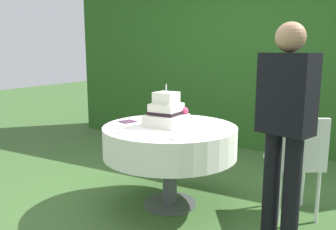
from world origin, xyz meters
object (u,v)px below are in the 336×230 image
object	(u,v)px
serving_plate_left	(202,121)
standing_person	(285,122)
serving_plate_far	(179,138)
wedding_cake	(166,113)
serving_plate_near	(124,132)
garden_chair	(297,157)
cake_table	(170,141)
napkin_stack	(128,121)

from	to	relation	value
serving_plate_left	standing_person	xyz separation A→B (m)	(0.86, -0.55, 0.18)
serving_plate_far	standing_person	size ratio (longest dim) A/B	0.09
wedding_cake	standing_person	distance (m)	1.10
serving_plate_near	serving_plate_far	xyz separation A→B (m)	(0.48, 0.05, 0.00)
wedding_cake	garden_chair	world-z (taller)	wedding_cake
cake_table	serving_plate_left	bearing A→B (deg)	60.22
wedding_cake	garden_chair	distance (m)	1.17
cake_table	serving_plate_far	distance (m)	0.48
cake_table	garden_chair	bearing A→B (deg)	14.41
cake_table	napkin_stack	xyz separation A→B (m)	(-0.44, -0.03, 0.14)
napkin_stack	garden_chair	world-z (taller)	garden_chair
serving_plate_far	serving_plate_near	bearing A→B (deg)	-173.97
serving_plate_near	cake_table	bearing A→B (deg)	64.09
serving_plate_near	standing_person	xyz separation A→B (m)	(1.24, 0.17, 0.18)
cake_table	serving_plate_far	size ratio (longest dim) A/B	8.17
wedding_cake	serving_plate_far	world-z (taller)	wedding_cake
cake_table	serving_plate_near	distance (m)	0.49
serving_plate_near	napkin_stack	xyz separation A→B (m)	(-0.24, 0.39, -0.00)
wedding_cake	serving_plate_far	distance (m)	0.49
serving_plate_near	serving_plate_left	bearing A→B (deg)	62.42
garden_chair	cake_table	bearing A→B (deg)	-165.59
serving_plate_left	napkin_stack	world-z (taller)	serving_plate_left
serving_plate_left	garden_chair	size ratio (longest dim) A/B	0.16
serving_plate_far	cake_table	bearing A→B (deg)	126.78
serving_plate_near	garden_chair	bearing A→B (deg)	28.66
serving_plate_far	wedding_cake	bearing A→B (deg)	130.22
serving_plate_far	garden_chair	size ratio (longest dim) A/B	0.17
serving_plate_far	napkin_stack	xyz separation A→B (m)	(-0.71, 0.34, -0.00)
garden_chair	napkin_stack	bearing A→B (deg)	-168.58
napkin_stack	serving_plate_left	bearing A→B (deg)	28.75
serving_plate_near	garden_chair	distance (m)	1.45
wedding_cake	serving_plate_near	distance (m)	0.46
wedding_cake	serving_plate_left	distance (m)	0.39
serving_plate_far	garden_chair	bearing A→B (deg)	39.17
napkin_stack	garden_chair	xyz separation A→B (m)	(1.50, 0.30, -0.21)
cake_table	wedding_cake	distance (m)	0.26
cake_table	napkin_stack	size ratio (longest dim) A/B	9.12
serving_plate_left	standing_person	world-z (taller)	standing_person
serving_plate_left	wedding_cake	bearing A→B (deg)	-124.51
garden_chair	standing_person	size ratio (longest dim) A/B	0.56
serving_plate_far	serving_plate_left	xyz separation A→B (m)	(-0.10, 0.67, 0.00)
standing_person	garden_chair	bearing A→B (deg)	87.26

